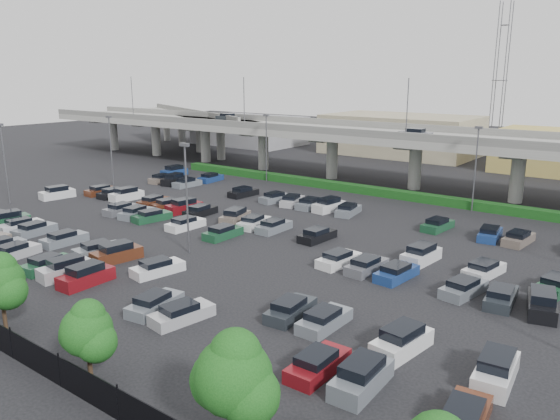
# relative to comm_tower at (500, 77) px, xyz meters

# --- Properties ---
(ground) EXTENTS (280.00, 280.00, 0.00)m
(ground) POSITION_rel_comm_tower_xyz_m (-4.00, -74.00, -15.61)
(ground) COLOR black
(overpass) EXTENTS (150.00, 13.00, 15.80)m
(overpass) POSITION_rel_comm_tower_xyz_m (-4.18, -42.01, -8.64)
(overpass) COLOR gray
(overpass) RESTS_ON ground
(on_ramp) EXTENTS (50.93, 30.13, 8.80)m
(on_ramp) POSITION_rel_comm_tower_xyz_m (-56.10, -30.95, -8.76)
(on_ramp) COLOR gray
(on_ramp) RESTS_ON ground
(hedge) EXTENTS (66.00, 1.60, 1.10)m
(hedge) POSITION_rel_comm_tower_xyz_m (-4.00, -49.00, -15.06)
(hedge) COLOR #103A12
(hedge) RESTS_ON ground
(parked_cars) EXTENTS (63.12, 41.59, 1.67)m
(parked_cars) POSITION_rel_comm_tower_xyz_m (-6.79, -77.65, -15.00)
(parked_cars) COLOR navy
(parked_cars) RESTS_ON ground
(light_poles) EXTENTS (66.90, 48.38, 10.30)m
(light_poles) POSITION_rel_comm_tower_xyz_m (-8.12, -72.00, -9.37)
(light_poles) COLOR #535358
(light_poles) RESTS_ON ground
(distant_buildings) EXTENTS (138.00, 24.00, 9.00)m
(distant_buildings) POSITION_rel_comm_tower_xyz_m (8.38, -12.19, -11.87)
(distant_buildings) COLOR gray
(distant_buildings) RESTS_ON ground
(comm_tower) EXTENTS (2.40, 2.40, 30.00)m
(comm_tower) POSITION_rel_comm_tower_xyz_m (0.00, 0.00, 0.00)
(comm_tower) COLOR #535358
(comm_tower) RESTS_ON ground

